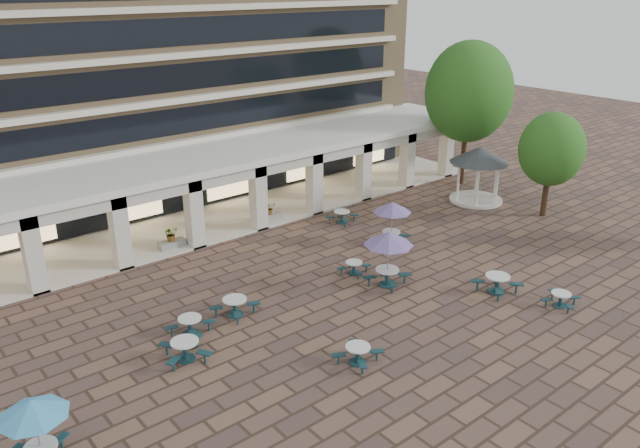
% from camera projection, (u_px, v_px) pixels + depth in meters
% --- Properties ---
extents(ground, '(120.00, 120.00, 0.00)m').
position_uv_depth(ground, '(380.00, 322.00, 27.10)').
color(ground, brown).
rests_on(ground, ground).
extents(apartment_building, '(40.00, 15.50, 25.20)m').
position_uv_depth(apartment_building, '(113.00, 0.00, 40.75)').
color(apartment_building, tan).
rests_on(apartment_building, ground).
extents(retail_arcade, '(42.00, 6.60, 4.40)m').
position_uv_depth(retail_arcade, '(205.00, 178.00, 36.62)').
color(retail_arcade, white).
rests_on(retail_arcade, ground).
extents(picnic_table_2, '(1.74, 1.74, 0.67)m').
position_uv_depth(picnic_table_2, '(561.00, 298.00, 28.30)').
color(picnic_table_2, '#163A42').
rests_on(picnic_table_2, ground).
extents(picnic_table_4, '(2.11, 2.11, 2.44)m').
position_uv_depth(picnic_table_4, '(33.00, 411.00, 18.38)').
color(picnic_table_4, '#163A42').
rests_on(picnic_table_4, ground).
extents(picnic_table_5, '(2.15, 2.15, 0.83)m').
position_uv_depth(picnic_table_5, '(185.00, 348.00, 24.31)').
color(picnic_table_5, '#163A42').
rests_on(picnic_table_5, ground).
extents(picnic_table_6, '(2.40, 2.40, 2.77)m').
position_uv_depth(picnic_table_6, '(389.00, 241.00, 29.53)').
color(picnic_table_6, '#163A42').
rests_on(picnic_table_6, ground).
extents(picnic_table_7, '(2.06, 2.06, 0.87)m').
position_uv_depth(picnic_table_7, '(497.00, 282.00, 29.52)').
color(picnic_table_7, '#163A42').
rests_on(picnic_table_7, ground).
extents(picnic_table_8, '(2.05, 2.05, 0.75)m').
position_uv_depth(picnic_table_8, '(190.00, 324.00, 26.10)').
color(picnic_table_8, '#163A42').
rests_on(picnic_table_8, ground).
extents(picnic_table_9, '(1.94, 1.94, 0.74)m').
position_uv_depth(picnic_table_9, '(358.00, 353.00, 24.11)').
color(picnic_table_9, '#163A42').
rests_on(picnic_table_9, ground).
extents(picnic_table_10, '(1.74, 1.74, 0.64)m').
position_uv_depth(picnic_table_10, '(354.00, 267.00, 31.43)').
color(picnic_table_10, '#163A42').
rests_on(picnic_table_10, ground).
extents(picnic_table_11, '(2.14, 2.14, 2.47)m').
position_uv_depth(picnic_table_11, '(392.00, 209.00, 34.30)').
color(picnic_table_11, '#163A42').
rests_on(picnic_table_11, ground).
extents(picnic_table_12, '(2.17, 2.17, 0.81)m').
position_uv_depth(picnic_table_12, '(235.00, 305.00, 27.53)').
color(picnic_table_12, '#163A42').
rests_on(picnic_table_12, ground).
extents(picnic_table_13, '(1.95, 1.95, 0.73)m').
position_uv_depth(picnic_table_13, '(342.00, 216.00, 37.99)').
color(picnic_table_13, '#163A42').
rests_on(picnic_table_13, ground).
extents(gazebo, '(3.92, 3.92, 3.65)m').
position_uv_depth(gazebo, '(479.00, 161.00, 40.83)').
color(gazebo, beige).
rests_on(gazebo, ground).
extents(tree_east_a, '(3.93, 3.93, 6.55)m').
position_uv_depth(tree_east_a, '(552.00, 149.00, 37.70)').
color(tree_east_a, '#3C2C18').
rests_on(tree_east_a, ground).
extents(tree_east_c, '(6.06, 6.06, 10.10)m').
position_uv_depth(tree_east_c, '(469.00, 92.00, 42.97)').
color(tree_east_c, '#3C2C18').
rests_on(tree_east_c, ground).
extents(planter_left, '(1.50, 0.67, 1.34)m').
position_uv_depth(planter_left, '(171.00, 240.00, 34.18)').
color(planter_left, gray).
rests_on(planter_left, ground).
extents(planter_right, '(1.50, 0.72, 1.28)m').
position_uv_depth(planter_right, '(270.00, 214.00, 38.08)').
color(planter_right, gray).
rests_on(planter_right, ground).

